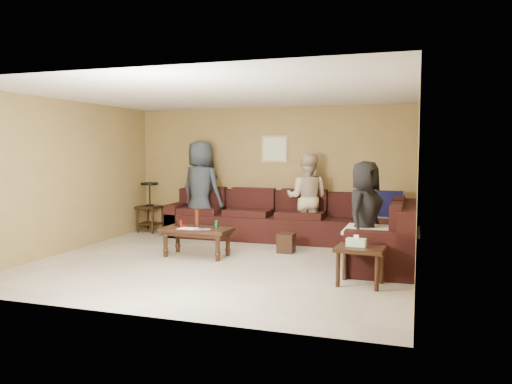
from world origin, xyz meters
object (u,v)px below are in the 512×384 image
Objects in this scene: waste_bin at (286,243)px; person_left at (201,189)px; coffee_table at (197,232)px; person_middle at (307,198)px; person_right at (365,215)px; end_table_left at (150,206)px; sectional_sofa at (299,228)px; side_table_right at (360,252)px.

person_left is (-1.95, 0.96, 0.77)m from waste_bin.
coffee_table is 0.60× the size of person_left.
person_middle is 1.05× the size of person_right.
person_left is at bearing 2.73° from person_middle.
coffee_table is at bearing 51.92° from person_middle.
person_right is (4.50, -1.85, 0.23)m from end_table_left.
person_left reaches higher than sectional_sofa.
side_table_right is at bearing -50.24° from waste_bin.
person_left is (-2.04, 0.44, 0.60)m from sectional_sofa.
side_table_right is at bearing 158.67° from person_left.
person_right is at bearing 169.73° from person_left.
side_table_right is (4.54, -2.77, -0.11)m from end_table_left.
person_middle reaches higher than end_table_left.
person_left reaches higher than coffee_table.
person_right is (-0.04, 0.93, 0.35)m from side_table_right.
waste_bin is 0.21× the size of person_right.
person_middle is at bearing 114.84° from side_table_right.
end_table_left is 0.55× the size of person_left.
person_middle is at bearing -1.34° from end_table_left.
coffee_table is 1.09× the size of end_table_left.
person_middle is at bearing 83.51° from waste_bin.
person_left reaches higher than person_middle.
person_middle reaches higher than sectional_sofa.
side_table_right is at bearing -158.42° from person_right.
end_table_left is 0.66× the size of person_right.
person_right is (3.28, -1.67, -0.16)m from person_left.
person_left reaches higher than waste_bin.
coffee_table is at bearing 128.57° from person_left.
side_table_right is 0.41× the size of person_right.
person_middle reaches higher than side_table_right.
person_left is at bearing 82.05° from person_right.
person_middle reaches higher than coffee_table.
coffee_table is 1.49m from waste_bin.
sectional_sofa is 14.69× the size of waste_bin.
waste_bin is 1.63m from person_right.
sectional_sofa reaches higher than coffee_table.
sectional_sofa is 1.80m from person_right.
sectional_sofa is 2.88× the size of person_middle.
side_table_right is 0.39× the size of person_middle.
coffee_table is 2.80m from side_table_right.
end_table_left reaches higher than sectional_sofa.
coffee_table is (-1.37, -1.24, 0.06)m from sectional_sofa.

